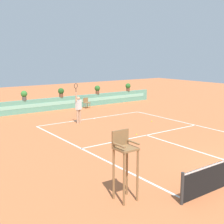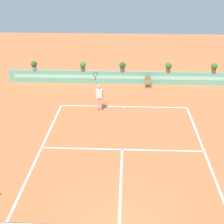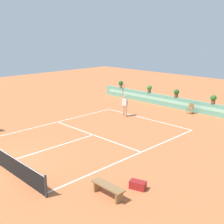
{
  "view_description": "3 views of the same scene",
  "coord_description": "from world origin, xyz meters",
  "px_view_note": "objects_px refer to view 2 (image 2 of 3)",
  "views": [
    {
      "loc": [
        -10.88,
        -5.47,
        4.35
      ],
      "look_at": [
        -0.62,
        8.77,
        1.0
      ],
      "focal_mm": 48.31,
      "sensor_mm": 36.0,
      "label": 1
    },
    {
      "loc": [
        0.17,
        -8.32,
        8.7
      ],
      "look_at": [
        -0.62,
        8.77,
        1.0
      ],
      "focal_mm": 54.0,
      "sensor_mm": 36.0,
      "label": 2
    },
    {
      "loc": [
        13.79,
        -5.58,
        6.45
      ],
      "look_at": [
        -0.62,
        8.77,
        1.0
      ],
      "focal_mm": 46.83,
      "sensor_mm": 36.0,
      "label": 3
    }
  ],
  "objects_px": {
    "potted_plant_far_left": "(34,65)",
    "tennis_ball_near_baseline": "(168,129)",
    "tennis_player": "(99,95)",
    "tennis_ball_mid_court": "(114,145)",
    "potted_plant_left": "(83,66)",
    "ball_kid_chair": "(148,81)",
    "potted_plant_far_right": "(214,67)",
    "potted_plant_centre": "(122,66)",
    "potted_plant_right": "(168,67)",
    "tennis_ball_by_sideline": "(98,144)"
  },
  "relations": [
    {
      "from": "ball_kid_chair",
      "to": "tennis_ball_near_baseline",
      "type": "bearing_deg",
      "value": -83.45
    },
    {
      "from": "tennis_ball_near_baseline",
      "to": "potted_plant_left",
      "type": "distance_m",
      "value": 9.71
    },
    {
      "from": "tennis_ball_mid_court",
      "to": "potted_plant_left",
      "type": "height_order",
      "value": "potted_plant_left"
    },
    {
      "from": "tennis_ball_near_baseline",
      "to": "potted_plant_far_left",
      "type": "relative_size",
      "value": 0.09
    },
    {
      "from": "potted_plant_far_left",
      "to": "tennis_ball_near_baseline",
      "type": "bearing_deg",
      "value": -39.05
    },
    {
      "from": "potted_plant_far_left",
      "to": "ball_kid_chair",
      "type": "bearing_deg",
      "value": -4.81
    },
    {
      "from": "ball_kid_chair",
      "to": "tennis_player",
      "type": "relative_size",
      "value": 0.33
    },
    {
      "from": "tennis_player",
      "to": "tennis_ball_mid_court",
      "type": "bearing_deg",
      "value": -75.51
    },
    {
      "from": "tennis_ball_near_baseline",
      "to": "potted_plant_right",
      "type": "bearing_deg",
      "value": 84.38
    },
    {
      "from": "ball_kid_chair",
      "to": "potted_plant_centre",
      "type": "distance_m",
      "value": 2.25
    },
    {
      "from": "potted_plant_centre",
      "to": "potted_plant_far_left",
      "type": "xyz_separation_m",
      "value": [
        -6.79,
        0.0,
        0.0
      ]
    },
    {
      "from": "ball_kid_chair",
      "to": "potted_plant_far_right",
      "type": "relative_size",
      "value": 1.17
    },
    {
      "from": "ball_kid_chair",
      "to": "potted_plant_far_left",
      "type": "bearing_deg",
      "value": 175.19
    },
    {
      "from": "potted_plant_left",
      "to": "tennis_ball_mid_court",
      "type": "bearing_deg",
      "value": -73.89
    },
    {
      "from": "tennis_ball_near_baseline",
      "to": "potted_plant_left",
      "type": "relative_size",
      "value": 0.09
    },
    {
      "from": "potted_plant_far_right",
      "to": "potted_plant_left",
      "type": "bearing_deg",
      "value": 180.0
    },
    {
      "from": "tennis_ball_mid_court",
      "to": "potted_plant_left",
      "type": "bearing_deg",
      "value": 106.11
    },
    {
      "from": "tennis_player",
      "to": "tennis_ball_mid_court",
      "type": "xyz_separation_m",
      "value": [
        1.13,
        -4.38,
        -1.02
      ]
    },
    {
      "from": "tennis_ball_by_sideline",
      "to": "potted_plant_centre",
      "type": "relative_size",
      "value": 0.09
    },
    {
      "from": "potted_plant_right",
      "to": "potted_plant_far_right",
      "type": "bearing_deg",
      "value": 0.0
    },
    {
      "from": "tennis_ball_mid_court",
      "to": "potted_plant_far_left",
      "type": "relative_size",
      "value": 0.09
    },
    {
      "from": "tennis_ball_near_baseline",
      "to": "potted_plant_far_right",
      "type": "height_order",
      "value": "potted_plant_far_right"
    },
    {
      "from": "tennis_ball_by_sideline",
      "to": "potted_plant_far_left",
      "type": "distance_m",
      "value": 11.2
    },
    {
      "from": "ball_kid_chair",
      "to": "potted_plant_centre",
      "type": "relative_size",
      "value": 1.17
    },
    {
      "from": "tennis_ball_mid_court",
      "to": "tennis_ball_by_sideline",
      "type": "height_order",
      "value": "same"
    },
    {
      "from": "potted_plant_far_right",
      "to": "potted_plant_centre",
      "type": "xyz_separation_m",
      "value": [
        -6.88,
        0.0,
        0.0
      ]
    },
    {
      "from": "potted_plant_far_left",
      "to": "potted_plant_left",
      "type": "xyz_separation_m",
      "value": [
        3.76,
        0.0,
        0.0
      ]
    },
    {
      "from": "tennis_ball_by_sideline",
      "to": "potted_plant_centre",
      "type": "distance_m",
      "value": 9.7
    },
    {
      "from": "tennis_ball_by_sideline",
      "to": "tennis_ball_mid_court",
      "type": "bearing_deg",
      "value": -6.09
    },
    {
      "from": "tennis_ball_by_sideline",
      "to": "tennis_ball_near_baseline",
      "type": "bearing_deg",
      "value": 25.71
    },
    {
      "from": "tennis_ball_mid_court",
      "to": "potted_plant_right",
      "type": "height_order",
      "value": "potted_plant_right"
    },
    {
      "from": "tennis_player",
      "to": "tennis_ball_mid_court",
      "type": "height_order",
      "value": "tennis_player"
    },
    {
      "from": "tennis_ball_mid_court",
      "to": "potted_plant_left",
      "type": "relative_size",
      "value": 0.09
    },
    {
      "from": "tennis_ball_by_sideline",
      "to": "ball_kid_chair",
      "type": "bearing_deg",
      "value": 71.18
    },
    {
      "from": "potted_plant_far_right",
      "to": "potted_plant_left",
      "type": "xyz_separation_m",
      "value": [
        -9.91,
        0.0,
        0.0
      ]
    },
    {
      "from": "tennis_player",
      "to": "potted_plant_left",
      "type": "distance_m",
      "value": 5.51
    },
    {
      "from": "potted_plant_centre",
      "to": "potted_plant_left",
      "type": "bearing_deg",
      "value": 180.0
    },
    {
      "from": "ball_kid_chair",
      "to": "tennis_ball_near_baseline",
      "type": "relative_size",
      "value": 12.5
    },
    {
      "from": "ball_kid_chair",
      "to": "potted_plant_right",
      "type": "bearing_deg",
      "value": 25.14
    },
    {
      "from": "tennis_ball_near_baseline",
      "to": "tennis_ball_by_sideline",
      "type": "distance_m",
      "value": 4.22
    },
    {
      "from": "ball_kid_chair",
      "to": "potted_plant_left",
      "type": "relative_size",
      "value": 1.17
    },
    {
      "from": "potted_plant_centre",
      "to": "potted_plant_left",
      "type": "xyz_separation_m",
      "value": [
        -3.03,
        0.0,
        0.0
      ]
    },
    {
      "from": "potted_plant_right",
      "to": "potted_plant_centre",
      "type": "bearing_deg",
      "value": 180.0
    },
    {
      "from": "tennis_ball_near_baseline",
      "to": "tennis_ball_mid_court",
      "type": "xyz_separation_m",
      "value": [
        -2.96,
        -1.92,
        0.0
      ]
    },
    {
      "from": "tennis_ball_by_sideline",
      "to": "potted_plant_centre",
      "type": "bearing_deg",
      "value": 83.49
    },
    {
      "from": "potted_plant_right",
      "to": "potted_plant_far_left",
      "type": "bearing_deg",
      "value": 180.0
    },
    {
      "from": "potted_plant_right",
      "to": "tennis_player",
      "type": "bearing_deg",
      "value": -132.77
    },
    {
      "from": "potted_plant_far_left",
      "to": "potted_plant_right",
      "type": "distance_m",
      "value": 10.26
    },
    {
      "from": "tennis_ball_near_baseline",
      "to": "potted_plant_left",
      "type": "xyz_separation_m",
      "value": [
        -5.74,
        7.71,
        1.38
      ]
    },
    {
      "from": "tennis_ball_near_baseline",
      "to": "potted_plant_far_right",
      "type": "bearing_deg",
      "value": 61.6
    }
  ]
}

